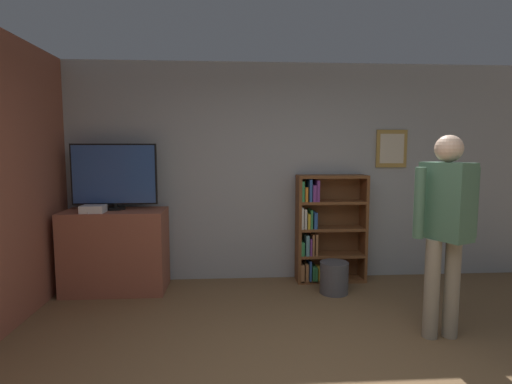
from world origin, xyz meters
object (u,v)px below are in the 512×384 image
game_console (93,209)px  person (445,219)px  television (114,176)px  bookshelf (324,230)px  waste_bin (334,278)px

game_console → person: size_ratio=0.14×
person → television: bearing=-138.5°
television → game_console: television is taller
bookshelf → person: size_ratio=0.75×
bookshelf → waste_bin: bookshelf is taller
game_console → bookshelf: 2.72m
television → waste_bin: television is taller
television → bookshelf: 2.59m
television → person: 3.48m
bookshelf → television: bearing=-176.7°
game_console → waste_bin: (2.69, -0.09, -0.81)m
game_console → waste_bin: size_ratio=0.69×
television → bookshelf: bearing=3.3°
television → game_console: (-0.18, -0.21, -0.35)m
game_console → television: bearing=49.1°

